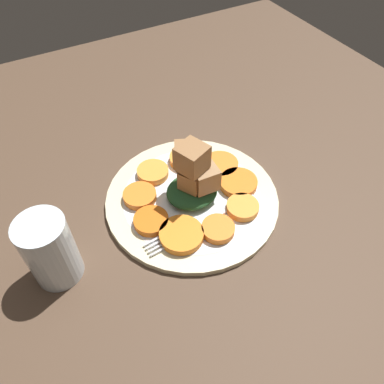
{
  "coord_description": "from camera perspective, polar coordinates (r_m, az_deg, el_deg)",
  "views": [
    {
      "loc": [
        -19.31,
        -34.72,
        49.1
      ],
      "look_at": [
        0.0,
        0.0,
        4.1
      ],
      "focal_mm": 35.0,
      "sensor_mm": 36.0,
      "label": 1
    }
  ],
  "objects": [
    {
      "name": "carrot_slice_1",
      "position": [
        0.65,
        4.33,
        4.09
      ],
      "size": [
        6.17,
        6.17,
        1.19
      ],
      "primitive_type": "cylinder",
      "color": "orange",
      "rests_on": "plate"
    },
    {
      "name": "water_glass",
      "position": [
        0.53,
        -20.82,
        -8.3
      ],
      "size": [
        6.59,
        6.59,
        10.84
      ],
      "color": "silver",
      "rests_on": "table_slab"
    },
    {
      "name": "carrot_slice_8",
      "position": [
        0.59,
        7.72,
        -2.32
      ],
      "size": [
        5.1,
        5.1,
        1.19
      ],
      "primitive_type": "cylinder",
      "color": "orange",
      "rests_on": "plate"
    },
    {
      "name": "center_pile",
      "position": [
        0.58,
        0.2,
        2.29
      ],
      "size": [
        8.39,
        7.74,
        10.51
      ],
      "color": "#235128",
      "rests_on": "plate"
    },
    {
      "name": "carrot_slice_4",
      "position": [
        0.61,
        -7.96,
        -0.57
      ],
      "size": [
        5.37,
        5.37,
        1.19
      ],
      "primitive_type": "cylinder",
      "color": "orange",
      "rests_on": "plate"
    },
    {
      "name": "carrot_slice_2",
      "position": [
        0.66,
        -0.9,
        5.1
      ],
      "size": [
        5.84,
        5.84,
        1.19
      ],
      "primitive_type": "cylinder",
      "color": "orange",
      "rests_on": "plate"
    },
    {
      "name": "carrot_slice_3",
      "position": [
        0.64,
        -5.99,
        3.04
      ],
      "size": [
        5.36,
        5.36,
        1.19
      ],
      "primitive_type": "cylinder",
      "color": "orange",
      "rests_on": "plate"
    },
    {
      "name": "plate",
      "position": [
        0.61,
        0.0,
        -0.98
      ],
      "size": [
        28.03,
        28.03,
        1.05
      ],
      "color": "beige",
      "rests_on": "table_slab"
    },
    {
      "name": "carrot_slice_5",
      "position": [
        0.57,
        -6.25,
        -4.4
      ],
      "size": [
        5.35,
        5.35,
        1.19
      ],
      "primitive_type": "cylinder",
      "color": "#D56013",
      "rests_on": "plate"
    },
    {
      "name": "table_slab",
      "position": [
        0.62,
        0.0,
        -1.88
      ],
      "size": [
        120.0,
        120.0,
        2.0
      ],
      "primitive_type": "cube",
      "color": "#4C3828",
      "rests_on": "ground"
    },
    {
      "name": "carrot_slice_7",
      "position": [
        0.56,
        4.16,
        -5.55
      ],
      "size": [
        5.01,
        5.01,
        1.19
      ],
      "primitive_type": "cylinder",
      "color": "orange",
      "rests_on": "plate"
    },
    {
      "name": "carrot_slice_0",
      "position": [
        0.62,
        7.07,
        1.39
      ],
      "size": [
        6.28,
        6.28,
        1.19
      ],
      "primitive_type": "cylinder",
      "color": "orange",
      "rests_on": "plate"
    },
    {
      "name": "carrot_slice_6",
      "position": [
        0.55,
        -1.62,
        -6.51
      ],
      "size": [
        6.62,
        6.62,
        1.19
      ],
      "primitive_type": "cylinder",
      "color": "orange",
      "rests_on": "plate"
    },
    {
      "name": "fork",
      "position": [
        0.57,
        1.27,
        -4.73
      ],
      "size": [
        19.51,
        2.95,
        0.4
      ],
      "rotation": [
        0.0,
        0.0,
        0.06
      ],
      "color": "silver",
      "rests_on": "plate"
    }
  ]
}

